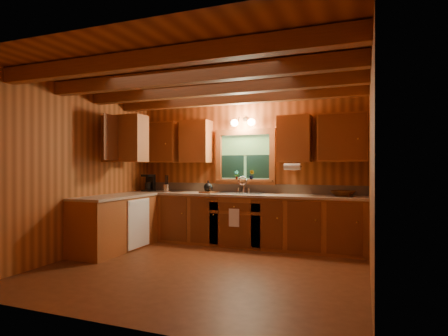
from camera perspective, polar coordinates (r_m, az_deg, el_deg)
name	(u,v)px	position (r m, az deg, el deg)	size (l,w,h in m)	color
room	(203,172)	(4.95, -3.32, -0.60)	(4.20, 4.20, 4.20)	#5E2E16
ceiling_beams	(203,83)	(5.08, -3.32, 12.94)	(4.20, 2.54, 0.18)	brown
base_cabinets	(207,221)	(6.40, -2.60, -8.25)	(4.20, 2.22, 0.86)	brown
countertop	(208,195)	(6.35, -2.46, -4.23)	(4.20, 2.24, 0.04)	tan
backsplash	(245,188)	(6.73, 3.32, -3.13)	(4.20, 0.02, 0.16)	tan
dishwasher_panel	(139,223)	(6.34, -13.04, -8.33)	(0.02, 0.60, 0.80)	white
upper_cabinets	(207,140)	(6.50, -2.68, 4.34)	(4.19, 1.77, 0.78)	brown
window	(245,158)	(6.70, 3.28, 1.55)	(1.12, 0.08, 1.00)	brown
window_sill	(244,181)	(6.66, 3.15, -1.96)	(1.06, 0.14, 0.04)	brown
wall_sconce	(243,122)	(6.63, 2.96, 7.07)	(0.45, 0.21, 0.17)	black
paper_towel_roll	(292,167)	(6.15, 10.50, 0.20)	(0.11, 0.11, 0.27)	white
dish_towel	(234,218)	(6.19, 1.56, -7.70)	(0.18, 0.01, 0.30)	white
sink	(240,196)	(6.47, 2.56, -4.36)	(0.82, 0.48, 0.43)	silver
coffee_maker	(149,183)	(7.23, -11.48, -2.28)	(0.18, 0.23, 0.32)	black
utensil_crock	(166,188)	(7.01, -8.91, -3.02)	(0.11, 0.11, 0.31)	silver
cutting_board	(208,192)	(6.59, -2.47, -3.79)	(0.28, 0.20, 0.03)	#632F15
teakettle	(208,187)	(6.58, -2.47, -2.99)	(0.16, 0.16, 0.20)	black
wicker_basket	(343,193)	(6.16, 17.94, -3.76)	(0.37, 0.37, 0.09)	#48230C
potted_plant_left	(237,175)	(6.66, 1.96, -1.08)	(0.09, 0.06, 0.16)	#632F15
potted_plant_right	(252,175)	(6.61, 4.30, -1.05)	(0.09, 0.08, 0.17)	#632F15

